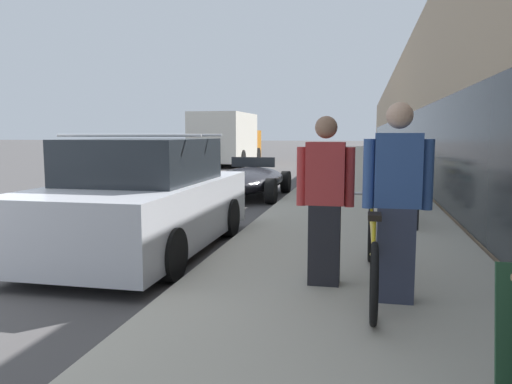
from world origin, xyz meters
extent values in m
cube|color=#B2AA99|center=(4.82, 21.00, 0.06)|extent=(3.36, 70.00, 0.13)
cube|color=tan|center=(11.55, 29.00, 2.60)|extent=(10.00, 70.00, 5.19)
cube|color=#1E2328|center=(6.59, 29.00, 1.25)|extent=(0.10, 63.00, 2.20)
torus|color=black|center=(5.07, 2.23, 0.46)|extent=(0.05, 0.66, 0.66)
torus|color=black|center=(5.07, 0.24, 0.46)|extent=(0.05, 0.66, 0.66)
cylinder|color=yellow|center=(5.07, 1.23, 0.66)|extent=(0.04, 1.70, 0.04)
cylinder|color=yellow|center=(5.07, 0.83, 0.57)|extent=(0.04, 1.01, 0.31)
cylinder|color=yellow|center=(5.07, 0.59, 0.80)|extent=(0.03, 0.03, 0.27)
cube|color=black|center=(5.07, 0.59, 0.93)|extent=(0.11, 0.22, 0.05)
cylinder|color=yellow|center=(5.07, 2.07, 0.80)|extent=(0.03, 0.03, 0.29)
cylinder|color=silver|center=(5.07, 2.07, 0.95)|extent=(0.52, 0.03, 0.03)
cube|color=#33384C|center=(5.26, 0.87, 0.55)|extent=(0.33, 0.23, 0.85)
cube|color=#33518E|center=(5.26, 0.87, 1.30)|extent=(0.40, 0.23, 0.65)
cylinder|color=#33518E|center=(5.01, 0.87, 1.27)|extent=(0.10, 0.10, 0.61)
cylinder|color=#33518E|center=(5.51, 0.87, 1.27)|extent=(0.10, 0.10, 0.61)
sphere|color=tan|center=(5.26, 0.87, 1.78)|extent=(0.23, 0.23, 0.23)
cube|color=black|center=(4.60, 1.24, 0.53)|extent=(0.31, 0.22, 0.80)
cube|color=#B23333|center=(4.60, 1.24, 1.24)|extent=(0.37, 0.22, 0.61)
cylinder|color=#B23333|center=(4.37, 1.24, 1.20)|extent=(0.10, 0.10, 0.58)
cylinder|color=#B23333|center=(4.84, 1.24, 1.20)|extent=(0.10, 0.10, 0.58)
sphere|color=#936B51|center=(4.60, 1.24, 1.68)|extent=(0.22, 0.22, 0.22)
cylinder|color=black|center=(5.80, 4.32, 0.54)|extent=(0.05, 0.05, 0.82)
cylinder|color=black|center=(5.80, 4.87, 0.54)|extent=(0.05, 0.05, 0.82)
cylinder|color=black|center=(5.80, 4.60, 0.95)|extent=(0.05, 0.55, 0.05)
torus|color=black|center=(5.72, 5.95, 0.46)|extent=(0.06, 0.67, 0.67)
torus|color=black|center=(5.72, 4.85, 0.46)|extent=(0.06, 0.67, 0.67)
cylinder|color=red|center=(5.72, 5.40, 0.67)|extent=(0.04, 0.93, 0.04)
cylinder|color=red|center=(5.72, 5.18, 0.57)|extent=(0.04, 0.57, 0.31)
cylinder|color=red|center=(5.72, 5.05, 0.81)|extent=(0.03, 0.03, 0.28)
cube|color=black|center=(5.72, 5.05, 0.95)|extent=(0.11, 0.22, 0.05)
cylinder|color=red|center=(5.72, 5.86, 0.82)|extent=(0.03, 0.03, 0.29)
cylinder|color=silver|center=(5.72, 5.86, 0.96)|extent=(0.52, 0.03, 0.03)
torus|color=black|center=(6.04, 7.96, 0.50)|extent=(0.06, 0.74, 0.74)
torus|color=black|center=(6.04, 6.88, 0.50)|extent=(0.06, 0.74, 0.74)
cylinder|color=#7AD1C6|center=(6.04, 7.42, 0.72)|extent=(0.04, 0.91, 0.04)
cylinder|color=#7AD1C6|center=(6.04, 7.21, 0.62)|extent=(0.04, 0.55, 0.34)
cylinder|color=#7AD1C6|center=(6.04, 7.08, 0.87)|extent=(0.03, 0.03, 0.30)
cube|color=black|center=(6.04, 7.08, 1.03)|extent=(0.11, 0.22, 0.05)
cylinder|color=#7AD1C6|center=(6.04, 7.87, 0.88)|extent=(0.03, 0.03, 0.32)
cylinder|color=silver|center=(6.04, 7.87, 1.04)|extent=(0.52, 0.03, 0.03)
torus|color=black|center=(5.92, 10.31, 0.47)|extent=(0.06, 0.69, 0.69)
torus|color=black|center=(5.92, 9.24, 0.47)|extent=(0.06, 0.69, 0.69)
cylinder|color=yellow|center=(5.92, 9.77, 0.68)|extent=(0.04, 0.91, 0.04)
cylinder|color=yellow|center=(5.92, 9.56, 0.59)|extent=(0.04, 0.55, 0.32)
cylinder|color=yellow|center=(5.92, 9.43, 0.83)|extent=(0.03, 0.03, 0.29)
cube|color=black|center=(5.92, 9.43, 0.97)|extent=(0.11, 0.22, 0.05)
cylinder|color=yellow|center=(5.92, 10.22, 0.84)|extent=(0.03, 0.03, 0.30)
cylinder|color=silver|center=(5.92, 10.22, 0.99)|extent=(0.52, 0.03, 0.03)
cube|color=silver|center=(2.05, 2.62, 0.56)|extent=(1.84, 4.11, 0.82)
cube|color=#1E2328|center=(2.05, 2.62, 1.26)|extent=(1.58, 2.05, 0.58)
cylinder|color=silver|center=(2.05, 3.07, 1.60)|extent=(1.96, 0.04, 0.04)
cylinder|color=silver|center=(2.05, 2.17, 1.60)|extent=(1.96, 0.04, 0.04)
cylinder|color=black|center=(1.20, 3.85, 0.30)|extent=(0.22, 0.60, 0.60)
cylinder|color=black|center=(2.90, 3.85, 0.30)|extent=(0.22, 0.60, 0.60)
cylinder|color=black|center=(1.20, 1.39, 0.30)|extent=(0.22, 0.60, 0.60)
cylinder|color=black|center=(2.90, 1.39, 0.30)|extent=(0.22, 0.60, 0.60)
ellipsoid|color=black|center=(2.11, 8.75, 0.44)|extent=(1.67, 3.89, 0.62)
cube|color=#1E2328|center=(2.11, 9.23, 0.87)|extent=(1.17, 0.04, 0.26)
cylinder|color=black|center=(1.33, 9.87, 0.30)|extent=(0.22, 0.60, 0.60)
cylinder|color=black|center=(2.89, 9.87, 0.30)|extent=(0.22, 0.60, 0.60)
cylinder|color=black|center=(1.33, 7.62, 0.30)|extent=(0.22, 0.60, 0.60)
cylinder|color=black|center=(2.89, 7.62, 0.30)|extent=(0.22, 0.60, 0.60)
cube|color=orange|center=(-1.88, 23.67, 1.01)|extent=(2.22, 1.54, 1.56)
cube|color=silver|center=(-1.88, 20.58, 1.43)|extent=(2.41, 4.63, 2.40)
cylinder|color=black|center=(-2.99, 23.27, 0.42)|extent=(0.28, 0.84, 0.84)
cylinder|color=black|center=(-0.78, 23.27, 0.42)|extent=(0.28, 0.84, 0.84)
cylinder|color=black|center=(-2.99, 19.66, 0.42)|extent=(0.28, 0.84, 0.84)
cylinder|color=black|center=(-0.78, 19.66, 0.42)|extent=(0.28, 0.84, 0.84)
camera|label=1|loc=(4.96, -3.65, 1.62)|focal=35.00mm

